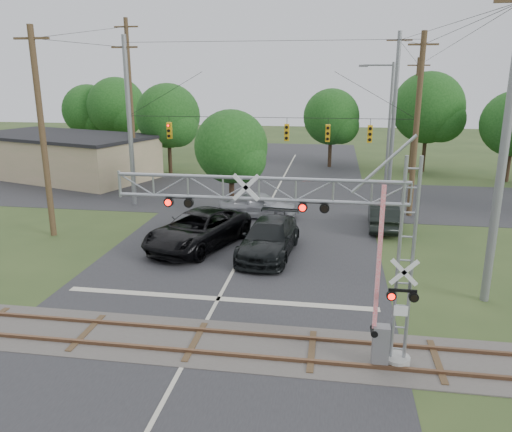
% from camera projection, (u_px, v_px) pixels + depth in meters
% --- Properties ---
extents(ground, '(160.00, 160.00, 0.00)m').
position_uv_depth(ground, '(178.00, 376.00, 15.28)').
color(ground, '#30441F').
rests_on(ground, ground).
extents(road_main, '(14.00, 90.00, 0.02)m').
position_uv_depth(road_main, '(239.00, 261.00, 24.78)').
color(road_main, '#29292C').
rests_on(road_main, ground).
extents(road_cross, '(90.00, 12.00, 0.02)m').
position_uv_depth(road_cross, '(273.00, 196.00, 38.10)').
color(road_cross, '#29292C').
rests_on(road_cross, ground).
extents(railroad_track, '(90.00, 3.20, 0.17)m').
position_uv_depth(railroad_track, '(195.00, 342.00, 17.17)').
color(railroad_track, '#46423D').
rests_on(railroad_track, ground).
extents(crossing_gantry, '(9.38, 0.85, 6.69)m').
position_uv_depth(crossing_gantry, '(313.00, 238.00, 15.14)').
color(crossing_gantry, gray).
rests_on(crossing_gantry, ground).
extents(traffic_signal_span, '(19.34, 0.36, 11.50)m').
position_uv_depth(traffic_signal_span, '(280.00, 127.00, 32.63)').
color(traffic_signal_span, gray).
rests_on(traffic_signal_span, ground).
extents(pickup_black, '(5.29, 7.55, 1.91)m').
position_uv_depth(pickup_black, '(198.00, 229.00, 26.63)').
color(pickup_black, black).
rests_on(pickup_black, ground).
extents(car_dark, '(2.99, 6.30, 1.77)m').
position_uv_depth(car_dark, '(269.00, 238.00, 25.44)').
color(car_dark, black).
rests_on(car_dark, ground).
extents(sedan_silver, '(5.14, 2.36, 1.71)m').
position_uv_depth(sedan_silver, '(258.00, 205.00, 32.23)').
color(sedan_silver, '#9C9DA3').
rests_on(sedan_silver, ground).
extents(suv_dark, '(1.86, 4.87, 1.59)m').
position_uv_depth(suv_dark, '(383.00, 215.00, 29.94)').
color(suv_dark, black).
rests_on(suv_dark, ground).
extents(commercial_building, '(18.31, 13.11, 3.85)m').
position_uv_depth(commercial_building, '(63.00, 156.00, 45.06)').
color(commercial_building, tan).
rests_on(commercial_building, ground).
extents(streetlight, '(2.63, 0.27, 9.88)m').
position_uv_depth(streetlight, '(387.00, 121.00, 38.09)').
color(streetlight, gray).
rests_on(streetlight, ground).
extents(utility_poles, '(26.05, 28.99, 13.36)m').
position_uv_depth(utility_poles, '(288.00, 117.00, 34.77)').
color(utility_poles, '#43321F').
rests_on(utility_poles, ground).
extents(treeline, '(52.36, 26.31, 9.34)m').
position_uv_depth(treeline, '(301.00, 116.00, 44.72)').
color(treeline, '#352418').
rests_on(treeline, ground).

